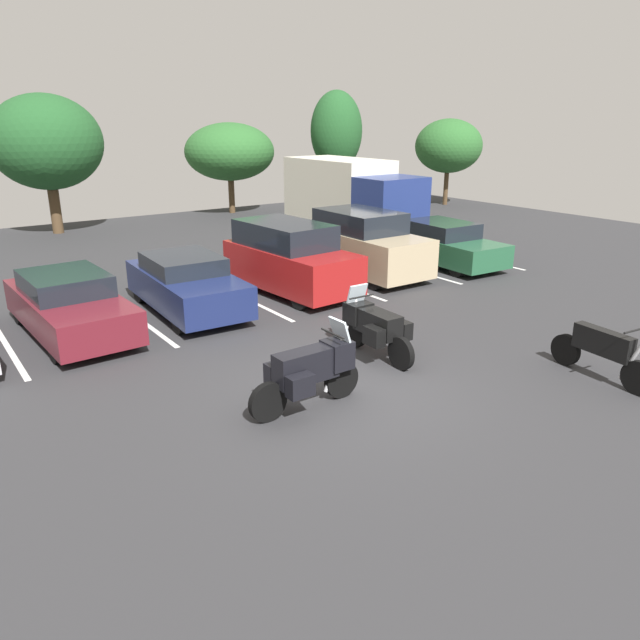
{
  "coord_description": "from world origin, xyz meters",
  "views": [
    {
      "loc": [
        -6.16,
        -7.75,
        4.69
      ],
      "look_at": [
        0.45,
        1.53,
        0.84
      ],
      "focal_mm": 33.9,
      "sensor_mm": 36.0,
      "label": 1
    }
  ],
  "objects_px": {
    "box_truck": "(350,196)",
    "car_red": "(289,258)",
    "motorcycle_touring": "(310,370)",
    "car_tan": "(364,244)",
    "car_maroon": "(69,305)",
    "car_green": "(442,244)",
    "car_navy": "(186,284)",
    "motorcycle_second": "(375,326)",
    "motorcycle_third": "(603,351)"
  },
  "relations": [
    {
      "from": "car_green",
      "to": "car_maroon",
      "type": "bearing_deg",
      "value": 179.79
    },
    {
      "from": "car_red",
      "to": "motorcycle_second",
      "type": "bearing_deg",
      "value": -103.39
    },
    {
      "from": "motorcycle_third",
      "to": "car_red",
      "type": "bearing_deg",
      "value": 100.13
    },
    {
      "from": "motorcycle_second",
      "to": "car_red",
      "type": "xyz_separation_m",
      "value": [
        1.21,
        5.09,
        0.3
      ]
    },
    {
      "from": "car_red",
      "to": "car_navy",
      "type": "bearing_deg",
      "value": -179.55
    },
    {
      "from": "box_truck",
      "to": "car_red",
      "type": "bearing_deg",
      "value": -139.02
    },
    {
      "from": "car_maroon",
      "to": "box_truck",
      "type": "distance_m",
      "value": 13.96
    },
    {
      "from": "car_tan",
      "to": "car_green",
      "type": "xyz_separation_m",
      "value": [
        3.03,
        -0.41,
        -0.28
      ]
    },
    {
      "from": "motorcycle_second",
      "to": "car_green",
      "type": "height_order",
      "value": "car_green"
    },
    {
      "from": "motorcycle_second",
      "to": "car_tan",
      "type": "xyz_separation_m",
      "value": [
        4.12,
        5.39,
        0.3
      ]
    },
    {
      "from": "car_red",
      "to": "car_tan",
      "type": "bearing_deg",
      "value": 5.87
    },
    {
      "from": "car_maroon",
      "to": "car_green",
      "type": "height_order",
      "value": "car_green"
    },
    {
      "from": "car_maroon",
      "to": "box_truck",
      "type": "bearing_deg",
      "value": 25.03
    },
    {
      "from": "motorcycle_second",
      "to": "car_red",
      "type": "height_order",
      "value": "car_red"
    },
    {
      "from": "motorcycle_second",
      "to": "car_navy",
      "type": "height_order",
      "value": "car_navy"
    },
    {
      "from": "motorcycle_touring",
      "to": "car_green",
      "type": "height_order",
      "value": "motorcycle_touring"
    },
    {
      "from": "motorcycle_third",
      "to": "car_navy",
      "type": "relative_size",
      "value": 0.5
    },
    {
      "from": "car_maroon",
      "to": "motorcycle_touring",
      "type": "bearing_deg",
      "value": -69.27
    },
    {
      "from": "box_truck",
      "to": "motorcycle_touring",
      "type": "bearing_deg",
      "value": -130.48
    },
    {
      "from": "car_green",
      "to": "motorcycle_third",
      "type": "bearing_deg",
      "value": -118.14
    },
    {
      "from": "motorcycle_touring",
      "to": "car_tan",
      "type": "relative_size",
      "value": 0.5
    },
    {
      "from": "car_red",
      "to": "box_truck",
      "type": "bearing_deg",
      "value": 40.98
    },
    {
      "from": "car_red",
      "to": "car_tan",
      "type": "relative_size",
      "value": 0.99
    },
    {
      "from": "motorcycle_second",
      "to": "box_truck",
      "type": "distance_m",
      "value": 13.51
    },
    {
      "from": "motorcycle_touring",
      "to": "car_tan",
      "type": "height_order",
      "value": "car_tan"
    },
    {
      "from": "car_red",
      "to": "car_green",
      "type": "bearing_deg",
      "value": -1.1
    },
    {
      "from": "car_tan",
      "to": "car_red",
      "type": "bearing_deg",
      "value": -174.13
    },
    {
      "from": "box_truck",
      "to": "car_maroon",
      "type": "bearing_deg",
      "value": -154.97
    },
    {
      "from": "motorcycle_touring",
      "to": "box_truck",
      "type": "height_order",
      "value": "box_truck"
    },
    {
      "from": "car_maroon",
      "to": "car_navy",
      "type": "height_order",
      "value": "car_navy"
    },
    {
      "from": "box_truck",
      "to": "car_tan",
      "type": "bearing_deg",
      "value": -124.45
    },
    {
      "from": "car_green",
      "to": "car_red",
      "type": "bearing_deg",
      "value": 178.9
    },
    {
      "from": "box_truck",
      "to": "motorcycle_second",
      "type": "bearing_deg",
      "value": -125.95
    },
    {
      "from": "car_navy",
      "to": "car_tan",
      "type": "height_order",
      "value": "car_tan"
    },
    {
      "from": "car_maroon",
      "to": "car_navy",
      "type": "xyz_separation_m",
      "value": [
        2.83,
        0.05,
        0.03
      ]
    },
    {
      "from": "motorcycle_third",
      "to": "car_green",
      "type": "height_order",
      "value": "car_green"
    },
    {
      "from": "motorcycle_touring",
      "to": "car_tan",
      "type": "xyz_separation_m",
      "value": [
        6.5,
        6.53,
        0.28
      ]
    },
    {
      "from": "car_green",
      "to": "car_navy",
      "type": "bearing_deg",
      "value": 179.43
    },
    {
      "from": "motorcycle_touring",
      "to": "box_truck",
      "type": "distance_m",
      "value": 15.87
    },
    {
      "from": "car_maroon",
      "to": "box_truck",
      "type": "height_order",
      "value": "box_truck"
    },
    {
      "from": "car_maroon",
      "to": "car_red",
      "type": "bearing_deg",
      "value": 0.68
    },
    {
      "from": "motorcycle_second",
      "to": "car_maroon",
      "type": "distance_m",
      "value": 6.88
    },
    {
      "from": "motorcycle_touring",
      "to": "car_maroon",
      "type": "distance_m",
      "value": 6.58
    },
    {
      "from": "car_maroon",
      "to": "motorcycle_second",
      "type": "bearing_deg",
      "value": -46.83
    },
    {
      "from": "car_red",
      "to": "box_truck",
      "type": "height_order",
      "value": "box_truck"
    },
    {
      "from": "motorcycle_touring",
      "to": "car_tan",
      "type": "distance_m",
      "value": 9.22
    },
    {
      "from": "motorcycle_second",
      "to": "car_navy",
      "type": "distance_m",
      "value": 5.4
    },
    {
      "from": "car_navy",
      "to": "car_tan",
      "type": "distance_m",
      "value": 6.02
    },
    {
      "from": "car_maroon",
      "to": "car_green",
      "type": "bearing_deg",
      "value": -0.21
    },
    {
      "from": "car_maroon",
      "to": "car_navy",
      "type": "distance_m",
      "value": 2.83
    }
  ]
}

